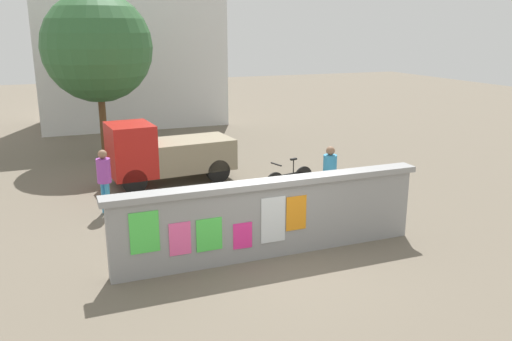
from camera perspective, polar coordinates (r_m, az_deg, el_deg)
The scene contains 10 objects.
ground at distance 18.07m, azimuth -8.37°, elevation 0.76°, with size 60.00×60.00×0.00m, color #6B6051.
poster_wall at distance 10.52m, azimuth 1.60°, elevation -5.06°, with size 6.56×0.42×1.59m.
auto_rickshaw_truck at distance 15.68m, azimuth -9.85°, elevation 1.86°, with size 3.71×1.79×1.85m.
motorcycle at distance 11.81m, azimuth -10.37°, elevation -4.85°, with size 1.89×0.58×0.87m.
bicycle_near at distance 14.71m, azimuth 3.61°, elevation -0.99°, with size 1.66×0.59×0.95m.
bicycle_far at distance 12.55m, azimuth 0.52°, elevation -3.84°, with size 1.67×0.54×0.95m.
person_walking at distance 13.33m, azimuth 8.00°, elevation -0.05°, with size 0.38×0.38×1.62m.
person_bystander at distance 13.36m, azimuth -16.16°, elevation -0.49°, with size 0.46×0.46×1.62m.
tree_roadside at distance 19.28m, azimuth -16.83°, elevation 12.66°, with size 3.76×3.76×5.70m.
building_background at distance 25.85m, azimuth -13.73°, elevation 14.64°, with size 8.59×4.50×8.72m.
Camera 1 is at (-3.89, -9.07, 4.47)m, focal length 36.88 mm.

